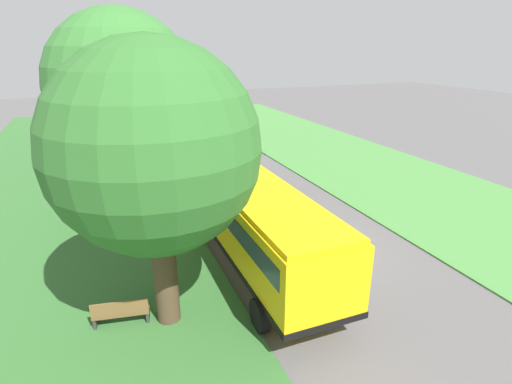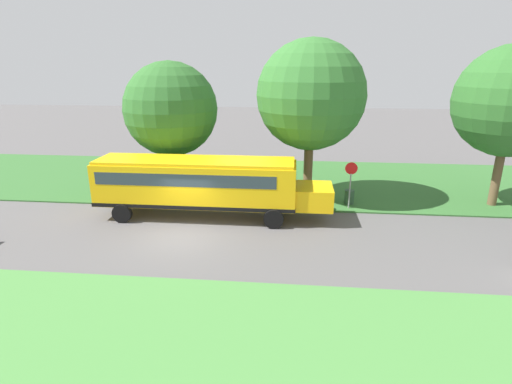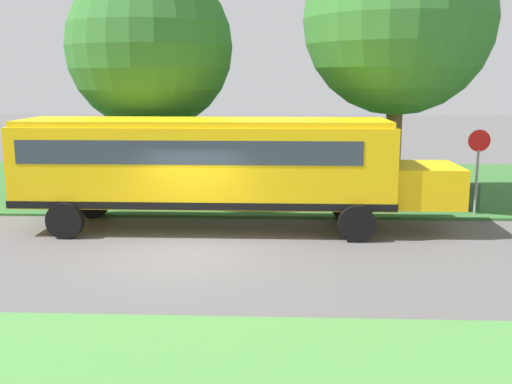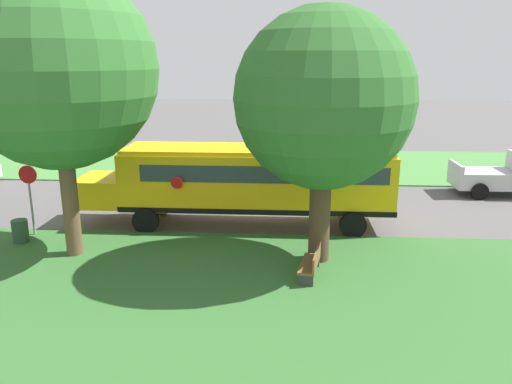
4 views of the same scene
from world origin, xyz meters
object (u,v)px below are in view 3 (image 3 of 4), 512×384
(park_bench, at_px, (169,183))
(trash_bin, at_px, (471,198))
(oak_tree_beside_bus, at_px, (147,48))
(stop_sign, at_px, (478,162))
(school_bus, at_px, (215,163))
(oak_tree_roadside_mid, at_px, (396,18))

(park_bench, xyz_separation_m, trash_bin, (2.25, 10.38, -0.02))
(oak_tree_beside_bus, relative_size, stop_sign, 2.96)
(oak_tree_beside_bus, bearing_deg, school_bus, 36.54)
(oak_tree_beside_bus, xyz_separation_m, stop_sign, (1.62, 10.62, -3.56))
(school_bus, xyz_separation_m, trash_bin, (-2.68, 8.11, -1.47))
(school_bus, xyz_separation_m, stop_sign, (-1.92, 8.00, -0.19))
(oak_tree_roadside_mid, xyz_separation_m, park_bench, (-1.43, -7.86, -5.76))
(school_bus, bearing_deg, oak_tree_roadside_mid, 122.10)
(trash_bin, bearing_deg, oak_tree_beside_bus, -94.55)
(oak_tree_beside_bus, relative_size, oak_tree_roadside_mid, 0.87)
(park_bench, distance_m, trash_bin, 10.62)
(park_bench, bearing_deg, school_bus, 24.64)
(stop_sign, relative_size, park_bench, 1.65)
(oak_tree_roadside_mid, height_order, stop_sign, oak_tree_roadside_mid)
(school_bus, xyz_separation_m, park_bench, (-4.94, -2.26, -1.45))
(trash_bin, bearing_deg, park_bench, -102.25)
(oak_tree_beside_bus, height_order, oak_tree_roadside_mid, oak_tree_roadside_mid)
(oak_tree_beside_bus, distance_m, stop_sign, 11.32)
(oak_tree_beside_bus, xyz_separation_m, trash_bin, (0.85, 10.73, -4.85))
(school_bus, height_order, trash_bin, school_bus)
(oak_tree_beside_bus, distance_m, oak_tree_roadside_mid, 8.27)
(school_bus, distance_m, stop_sign, 8.23)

